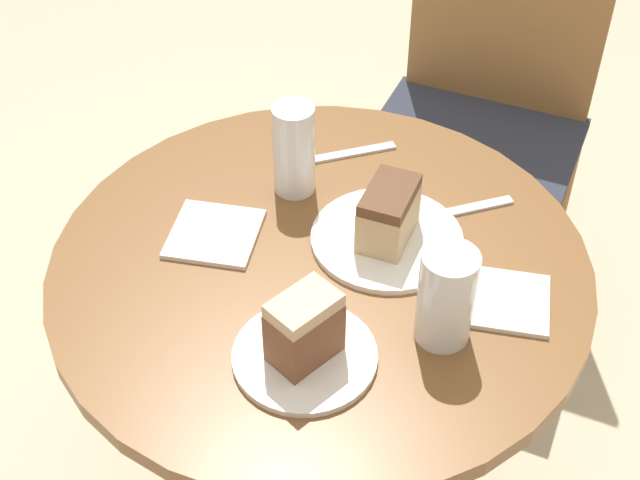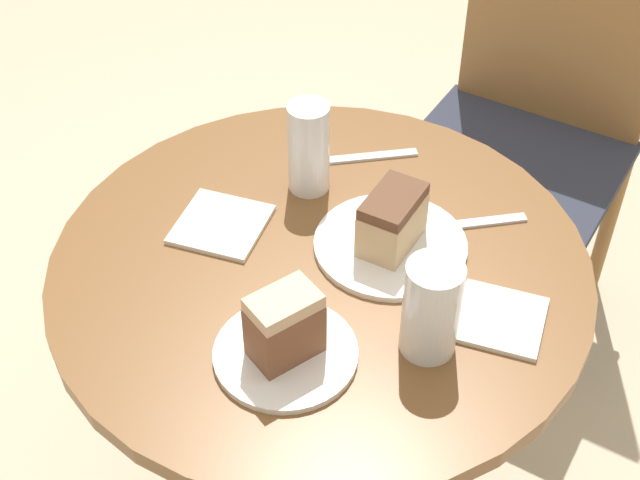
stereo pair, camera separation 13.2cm
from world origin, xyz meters
The scene contains 12 objects.
table centered at (0.00, 0.00, 0.54)m, with size 0.82×0.82×0.73m.
chair centered at (0.00, 0.83, 0.50)m, with size 0.49×0.44×0.96m.
plate_near centered at (0.07, 0.08, 0.73)m, with size 0.24×0.24×0.01m.
plate_far centered at (0.07, -0.18, 0.73)m, with size 0.20×0.20×0.01m.
cake_slice_near centered at (0.07, 0.08, 0.78)m, with size 0.08×0.12×0.09m.
cake_slice_far centered at (0.07, -0.18, 0.79)m, with size 0.09×0.11×0.10m.
glass_lemonade centered at (0.22, -0.06, 0.79)m, with size 0.08×0.08×0.15m.
glass_water centered at (-0.11, 0.13, 0.80)m, with size 0.07×0.07×0.16m.
napkin_stack centered at (-0.17, -0.03, 0.73)m, with size 0.17×0.17×0.01m.
fork centered at (0.16, 0.20, 0.73)m, with size 0.14×0.13×0.00m.
spoon centered at (-0.07, 0.26, 0.73)m, with size 0.13×0.12×0.00m.
napkin_side centered at (0.28, 0.04, 0.73)m, with size 0.15×0.15×0.01m.
Camera 2 is at (0.55, -0.80, 1.66)m, focal length 50.00 mm.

